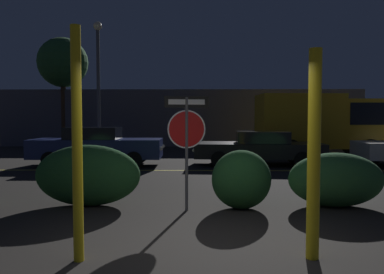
{
  "coord_description": "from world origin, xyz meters",
  "views": [
    {
      "loc": [
        -0.05,
        -4.85,
        1.81
      ],
      "look_at": [
        -0.19,
        4.5,
        1.32
      ],
      "focal_mm": 35.0,
      "sensor_mm": 36.0,
      "label": 1
    }
  ],
  "objects_px": {
    "hedge_bush_2": "(241,179)",
    "stop_sign": "(187,130)",
    "hedge_bush_1": "(88,175)",
    "hedge_bush_3": "(336,180)",
    "yellow_pole_right": "(314,155)",
    "tree_0": "(63,63)",
    "yellow_pole_left": "(77,145)",
    "passing_car_2": "(259,148)",
    "passing_car_1": "(97,146)",
    "delivery_truck": "(325,122)",
    "street_lamp": "(98,72)"
  },
  "relations": [
    {
      "from": "hedge_bush_1",
      "to": "hedge_bush_3",
      "type": "height_order",
      "value": "hedge_bush_1"
    },
    {
      "from": "passing_car_1",
      "to": "hedge_bush_1",
      "type": "bearing_deg",
      "value": 12.61
    },
    {
      "from": "stop_sign",
      "to": "hedge_bush_1",
      "type": "xyz_separation_m",
      "value": [
        -2.03,
        0.37,
        -0.95
      ]
    },
    {
      "from": "stop_sign",
      "to": "tree_0",
      "type": "relative_size",
      "value": 0.33
    },
    {
      "from": "passing_car_2",
      "to": "street_lamp",
      "type": "bearing_deg",
      "value": 65.51
    },
    {
      "from": "hedge_bush_2",
      "to": "tree_0",
      "type": "relative_size",
      "value": 0.17
    },
    {
      "from": "passing_car_1",
      "to": "street_lamp",
      "type": "xyz_separation_m",
      "value": [
        -0.97,
        3.99,
        3.24
      ]
    },
    {
      "from": "hedge_bush_2",
      "to": "passing_car_1",
      "type": "height_order",
      "value": "passing_car_1"
    },
    {
      "from": "yellow_pole_right",
      "to": "delivery_truck",
      "type": "xyz_separation_m",
      "value": [
        4.52,
        12.9,
        0.28
      ]
    },
    {
      "from": "delivery_truck",
      "to": "tree_0",
      "type": "height_order",
      "value": "tree_0"
    },
    {
      "from": "yellow_pole_left",
      "to": "passing_car_1",
      "type": "xyz_separation_m",
      "value": [
        -2.3,
        9.35,
        -0.73
      ]
    },
    {
      "from": "hedge_bush_1",
      "to": "hedge_bush_2",
      "type": "height_order",
      "value": "hedge_bush_1"
    },
    {
      "from": "hedge_bush_1",
      "to": "hedge_bush_3",
      "type": "xyz_separation_m",
      "value": [
        5.04,
        0.01,
        -0.08
      ]
    },
    {
      "from": "yellow_pole_left",
      "to": "passing_car_1",
      "type": "distance_m",
      "value": 9.66
    },
    {
      "from": "hedge_bush_1",
      "to": "passing_car_1",
      "type": "relative_size",
      "value": 0.43
    },
    {
      "from": "street_lamp",
      "to": "hedge_bush_3",
      "type": "bearing_deg",
      "value": -53.94
    },
    {
      "from": "stop_sign",
      "to": "hedge_bush_3",
      "type": "height_order",
      "value": "stop_sign"
    },
    {
      "from": "delivery_truck",
      "to": "tree_0",
      "type": "bearing_deg",
      "value": -114.11
    },
    {
      "from": "hedge_bush_2",
      "to": "delivery_truck",
      "type": "xyz_separation_m",
      "value": [
        5.13,
        10.3,
        1.03
      ]
    },
    {
      "from": "yellow_pole_right",
      "to": "delivery_truck",
      "type": "bearing_deg",
      "value": 70.68
    },
    {
      "from": "yellow_pole_right",
      "to": "passing_car_2",
      "type": "relative_size",
      "value": 0.54
    },
    {
      "from": "yellow_pole_right",
      "to": "passing_car_2",
      "type": "bearing_deg",
      "value": 84.85
    },
    {
      "from": "delivery_truck",
      "to": "hedge_bush_1",
      "type": "bearing_deg",
      "value": -42.25
    },
    {
      "from": "street_lamp",
      "to": "tree_0",
      "type": "bearing_deg",
      "value": 124.43
    },
    {
      "from": "yellow_pole_left",
      "to": "hedge_bush_1",
      "type": "distance_m",
      "value": 3.15
    },
    {
      "from": "yellow_pole_right",
      "to": "delivery_truck",
      "type": "distance_m",
      "value": 13.67
    },
    {
      "from": "hedge_bush_2",
      "to": "stop_sign",
      "type": "bearing_deg",
      "value": -171.75
    },
    {
      "from": "yellow_pole_right",
      "to": "tree_0",
      "type": "height_order",
      "value": "tree_0"
    },
    {
      "from": "hedge_bush_1",
      "to": "street_lamp",
      "type": "distance_m",
      "value": 11.21
    },
    {
      "from": "yellow_pole_right",
      "to": "passing_car_2",
      "type": "distance_m",
      "value": 9.47
    },
    {
      "from": "hedge_bush_1",
      "to": "street_lamp",
      "type": "height_order",
      "value": "street_lamp"
    },
    {
      "from": "passing_car_2",
      "to": "street_lamp",
      "type": "height_order",
      "value": "street_lamp"
    },
    {
      "from": "hedge_bush_2",
      "to": "passing_car_2",
      "type": "bearing_deg",
      "value": 77.91
    },
    {
      "from": "stop_sign",
      "to": "street_lamp",
      "type": "xyz_separation_m",
      "value": [
        -4.56,
        10.77,
        2.4
      ]
    },
    {
      "from": "passing_car_1",
      "to": "street_lamp",
      "type": "height_order",
      "value": "street_lamp"
    },
    {
      "from": "hedge_bush_2",
      "to": "passing_car_1",
      "type": "xyz_separation_m",
      "value": [
        -4.66,
        6.62,
        0.15
      ]
    },
    {
      "from": "passing_car_2",
      "to": "street_lamp",
      "type": "xyz_separation_m",
      "value": [
        -7.09,
        3.8,
        3.31
      ]
    },
    {
      "from": "tree_0",
      "to": "hedge_bush_1",
      "type": "bearing_deg",
      "value": -68.64
    },
    {
      "from": "yellow_pole_right",
      "to": "hedge_bush_2",
      "type": "height_order",
      "value": "yellow_pole_right"
    },
    {
      "from": "passing_car_2",
      "to": "tree_0",
      "type": "distance_m",
      "value": 14.68
    },
    {
      "from": "hedge_bush_3",
      "to": "yellow_pole_right",
      "type": "bearing_deg",
      "value": -115.15
    },
    {
      "from": "hedge_bush_2",
      "to": "delivery_truck",
      "type": "relative_size",
      "value": 0.19
    },
    {
      "from": "stop_sign",
      "to": "delivery_truck",
      "type": "distance_m",
      "value": 12.16
    },
    {
      "from": "yellow_pole_left",
      "to": "passing_car_2",
      "type": "distance_m",
      "value": 10.3
    },
    {
      "from": "stop_sign",
      "to": "passing_car_1",
      "type": "bearing_deg",
      "value": 107.56
    },
    {
      "from": "delivery_truck",
      "to": "passing_car_1",
      "type": "bearing_deg",
      "value": -72.44
    },
    {
      "from": "stop_sign",
      "to": "yellow_pole_right",
      "type": "bearing_deg",
      "value": -65.74
    },
    {
      "from": "hedge_bush_3",
      "to": "tree_0",
      "type": "height_order",
      "value": "tree_0"
    },
    {
      "from": "yellow_pole_right",
      "to": "hedge_bush_2",
      "type": "relative_size",
      "value": 2.28
    },
    {
      "from": "yellow_pole_right",
      "to": "street_lamp",
      "type": "relative_size",
      "value": 0.42
    }
  ]
}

